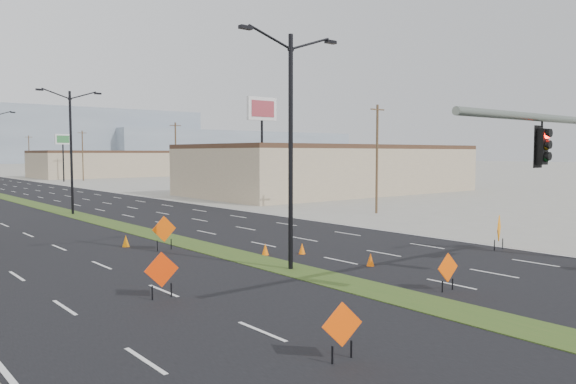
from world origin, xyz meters
TOP-DOWN VIEW (x-y plane):
  - building_se_near at (34.00, 45.00)m, footprint 36.00×18.00m
  - building_se_far at (38.00, 110.00)m, footprint 44.00×16.00m
  - mesa_east at (180.00, 290.00)m, footprint 160.00×50.00m
  - streetlight_0 at (0.00, 12.00)m, footprint 5.15×0.24m
  - streetlight_1 at (0.00, 40.00)m, footprint 5.15×0.24m
  - utility_pole_0 at (20.00, 25.00)m, footprint 1.60×0.20m
  - utility_pole_1 at (20.00, 60.00)m, footprint 1.60×0.20m
  - utility_pole_2 at (20.00, 95.00)m, footprint 1.60×0.20m
  - utility_pole_3 at (20.00, 130.00)m, footprint 1.60×0.20m
  - construction_sign_0 at (-6.51, 11.09)m, footprint 1.23×0.18m
  - construction_sign_1 at (-5.81, 3.00)m, footprint 1.07×0.32m
  - construction_sign_2 at (-2.00, 19.83)m, footprint 1.34×0.05m
  - construction_sign_3 at (2.00, 5.46)m, footprint 1.06×0.12m
  - construction_sign_5 at (11.50, 8.99)m, footprint 1.26×0.60m
  - cone_0 at (2.78, 14.48)m, footprint 0.40×0.40m
  - cone_1 at (1.21, 15.42)m, footprint 0.42×0.42m
  - cone_2 at (3.21, 10.32)m, footprint 0.45×0.45m
  - cone_3 at (-3.12, 22.07)m, footprint 0.49×0.49m
  - pole_sign_east_near at (18.45, 38.91)m, footprint 3.45×0.40m
  - pole_sign_east_far at (16.37, 94.32)m, footprint 2.73×0.61m

SIDE VIEW (x-z plane):
  - cone_0 at x=2.78m, z-range 0.00..0.57m
  - cone_2 at x=3.21m, z-range 0.00..0.59m
  - cone_1 at x=1.21m, z-range 0.00..0.59m
  - cone_3 at x=-3.12m, z-range 0.00..0.65m
  - construction_sign_3 at x=2.00m, z-range 0.12..1.53m
  - construction_sign_1 at x=-5.81m, z-range 0.12..1.59m
  - construction_sign_0 at x=-6.51m, z-range 0.14..1.78m
  - construction_sign_2 at x=-2.00m, z-range 0.16..1.95m
  - construction_sign_5 at x=11.50m, z-range 0.17..1.98m
  - building_se_far at x=38.00m, z-range 0.00..5.00m
  - building_se_near at x=34.00m, z-range 0.00..5.50m
  - utility_pole_0 at x=20.00m, z-range 0.17..9.17m
  - utility_pole_1 at x=20.00m, z-range 0.17..9.17m
  - utility_pole_2 at x=20.00m, z-range 0.17..9.17m
  - utility_pole_3 at x=20.00m, z-range 0.17..9.17m
  - streetlight_0 at x=0.00m, z-range 0.41..10.43m
  - streetlight_1 at x=0.00m, z-range 0.41..10.43m
  - pole_sign_east_far at x=16.37m, z-range 2.55..10.86m
  - pole_sign_east_near at x=18.45m, z-range 3.41..13.99m
  - mesa_east at x=180.00m, z-range 0.00..18.00m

